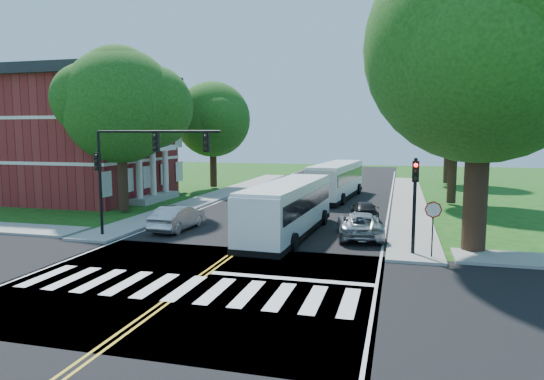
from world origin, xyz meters
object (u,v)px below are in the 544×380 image
(bus_lead, at_px, (288,208))
(signal_ne, at_px, (415,193))
(bus_follow, at_px, (336,180))
(suv, at_px, (360,225))
(hatchback, at_px, (178,217))
(signal_nw, at_px, (137,158))
(dark_sedan, at_px, (364,210))

(bus_lead, bearing_deg, signal_ne, 158.46)
(bus_follow, height_order, suv, bus_follow)
(hatchback, bearing_deg, bus_lead, -176.52)
(signal_nw, bearing_deg, hatchback, 73.25)
(signal_nw, distance_m, hatchback, 4.69)
(dark_sedan, bearing_deg, bus_follow, -82.12)
(suv, relative_size, dark_sedan, 1.28)
(signal_nw, height_order, dark_sedan, signal_nw)
(signal_nw, xyz_separation_m, suv, (11.33, 3.54, -3.67))
(bus_follow, bearing_deg, signal_ne, 112.51)
(signal_ne, relative_size, bus_follow, 0.37)
(signal_ne, xyz_separation_m, dark_sedan, (-2.89, 9.46, -2.39))
(signal_nw, bearing_deg, suv, 17.37)
(bus_follow, xyz_separation_m, hatchback, (-7.24, -16.02, -0.88))
(suv, bearing_deg, bus_lead, 0.26)
(hatchback, bearing_deg, suv, -173.84)
(bus_lead, bearing_deg, suv, -168.92)
(bus_lead, relative_size, dark_sedan, 2.96)
(signal_nw, relative_size, suv, 1.43)
(signal_nw, xyz_separation_m, hatchback, (0.85, 2.84, -3.63))
(signal_ne, xyz_separation_m, suv, (-2.73, 3.53, -2.26))
(signal_ne, height_order, bus_follow, signal_ne)
(signal_ne, distance_m, hatchback, 13.68)
(bus_follow, relative_size, suv, 2.40)
(signal_nw, relative_size, bus_follow, 0.60)
(hatchback, distance_m, suv, 10.50)
(bus_lead, xyz_separation_m, suv, (3.86, 0.57, -0.87))
(suv, bearing_deg, signal_ne, 119.50)
(signal_ne, xyz_separation_m, hatchback, (-13.20, 2.82, -2.22))
(bus_follow, relative_size, dark_sedan, 3.07)
(bus_lead, bearing_deg, dark_sedan, -116.99)
(signal_nw, distance_m, suv, 12.43)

